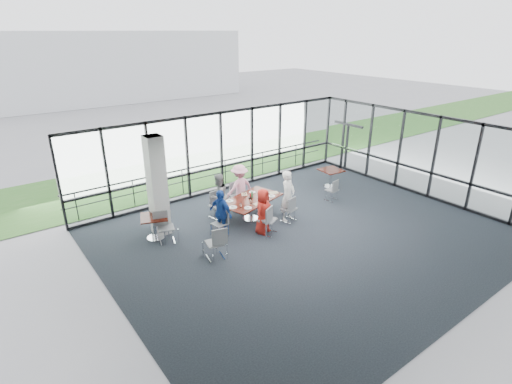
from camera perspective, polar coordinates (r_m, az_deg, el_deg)
floor at (r=12.86m, az=7.31°, el=-6.29°), size 12.00×10.00×0.02m
ceiling at (r=11.69m, az=8.07°, el=7.69°), size 12.00×10.00×0.04m
wall_left at (r=9.39m, az=-19.96°, el=-7.80°), size 0.10×10.00×3.20m
wall_front at (r=9.67m, az=28.92°, el=-8.49°), size 12.00×0.10×3.20m
curtain_wall_back at (r=15.92m, az=-4.96°, el=5.74°), size 12.00×0.10×3.20m
curtain_wall_right at (r=16.76m, az=22.65°, el=4.93°), size 0.10×10.00×3.20m
exit_door at (r=18.97m, az=12.81°, el=6.24°), size 0.12×1.60×2.10m
structural_column at (r=12.67m, az=-13.94°, el=0.79°), size 0.50×0.50×3.20m
apron at (r=20.63m, az=-12.26°, el=4.46°), size 80.00×70.00×0.02m
grass_strip at (r=18.90m, az=-9.67°, el=3.11°), size 80.00×5.00×0.01m
hangar_main at (r=41.88m, az=-20.95°, el=16.58°), size 24.00×10.00×6.00m
guard_rail at (r=16.75m, az=-5.93°, el=2.58°), size 12.00×0.06×0.06m
main_table at (r=13.60m, az=-0.76°, el=-1.39°), size 2.42×1.73×0.75m
side_table_left at (r=12.76m, az=-14.34°, el=-3.91°), size 1.03×1.03×0.75m
side_table_right at (r=16.73m, az=10.66°, el=2.77°), size 0.92×0.92×0.75m
diner_near_left at (r=12.65m, az=0.99°, el=-2.76°), size 0.87×0.76×1.49m
diner_near_right at (r=13.53m, az=4.58°, el=-0.53°), size 0.77×0.67×1.75m
diner_far_left at (r=13.75m, az=-5.38°, el=-0.56°), size 0.89×0.72×1.58m
diner_far_right at (r=14.34m, az=-2.35°, el=0.71°), size 1.11×0.62×1.68m
diner_end at (r=12.52m, az=-5.08°, el=-3.01°), size 0.68×0.99×1.55m
chair_main_nl at (r=12.67m, az=1.68°, el=-4.00°), size 0.65×0.65×0.99m
chair_main_nr at (r=13.57m, az=4.71°, el=-2.41°), size 0.54×0.54×0.90m
chair_main_fl at (r=13.87m, az=-5.65°, el=-1.92°), size 0.50×0.50×0.89m
chair_main_fr at (r=14.63m, az=-2.86°, el=-0.53°), size 0.49×0.49×0.88m
chair_main_end at (r=12.63m, az=-5.23°, el=-4.56°), size 0.45×0.45×0.84m
chair_spare_la at (r=11.44m, az=-5.92°, el=-7.25°), size 0.57×0.57×0.97m
chair_spare_lb at (r=12.50m, az=-12.72°, el=-5.02°), size 0.59×0.59×0.96m
chair_spare_r at (r=15.46m, az=10.79°, el=0.28°), size 0.47×0.47×0.83m
plate_nl at (r=12.86m, az=-1.16°, el=-2.28°), size 0.26×0.26×0.01m
plate_nr at (r=13.77m, az=2.20°, el=-0.58°), size 0.26×0.26×0.01m
plate_fl at (r=13.41m, az=-3.81°, el=-1.27°), size 0.26×0.26×0.01m
plate_fr at (r=14.10m, az=-0.54°, el=-0.01°), size 0.23×0.23×0.01m
plate_end at (r=12.92m, az=-3.32°, el=-2.19°), size 0.27×0.27×0.01m
tumbler_a at (r=13.17m, az=-0.75°, el=-1.37°), size 0.07×0.07×0.14m
tumbler_b at (r=13.66m, az=0.63°, el=-0.50°), size 0.07×0.07×0.13m
tumbler_c at (r=13.68m, az=-1.63°, el=-0.44°), size 0.07×0.07×0.14m
tumbler_d at (r=12.89m, az=-2.21°, el=-1.92°), size 0.07×0.07×0.14m
menu_a at (r=13.17m, az=0.18°, el=-1.69°), size 0.28×0.20×0.00m
menu_b at (r=14.08m, az=2.55°, el=-0.08°), size 0.37×0.31×0.00m
menu_c at (r=13.94m, az=-1.68°, el=-0.31°), size 0.33×0.36×0.00m
condiment_caddy at (r=13.58m, az=-0.83°, el=-0.86°), size 0.10×0.07×0.04m
ketchup_bottle at (r=13.59m, az=-0.82°, el=-0.51°), size 0.06×0.06×0.18m
green_bottle at (r=13.64m, az=-0.57°, el=-0.37°), size 0.05×0.05×0.20m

